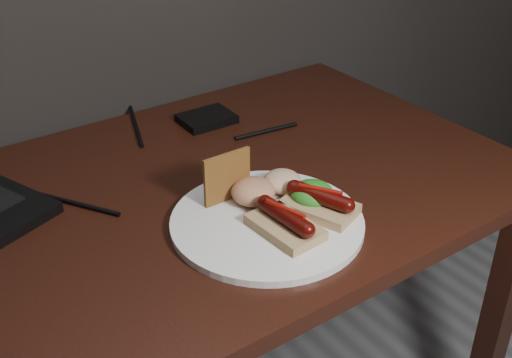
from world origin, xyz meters
The scene contains 10 objects.
desk centered at (0.00, 1.38, 0.66)m, with size 1.40×0.70×0.75m.
hard_drive centered at (0.28, 1.60, 0.76)m, with size 0.11×0.08×0.02m, color black.
desk_cables centered at (-0.03, 1.53, 0.75)m, with size 0.93×0.42×0.01m.
plate centered at (0.16, 1.22, 0.76)m, with size 0.30×0.30×0.01m, color white.
bread_sausage_center centered at (0.17, 1.18, 0.78)m, with size 0.08×0.12×0.04m.
bread_sausage_right centered at (0.25, 1.19, 0.78)m, with size 0.11×0.13×0.04m.
crispbread centered at (0.15, 1.31, 0.80)m, with size 0.09×0.01×0.09m, color #9B602A.
salad_greens centered at (0.25, 1.22, 0.78)m, with size 0.07×0.07×0.04m, color #125E16.
salsa_mound centered at (0.18, 1.28, 0.78)m, with size 0.07×0.07×0.04m, color #AA2311.
coleslaw_mound centered at (0.24, 1.28, 0.78)m, with size 0.06×0.06×0.04m, color beige.
Camera 1 is at (-0.33, 0.56, 1.32)m, focal length 45.00 mm.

